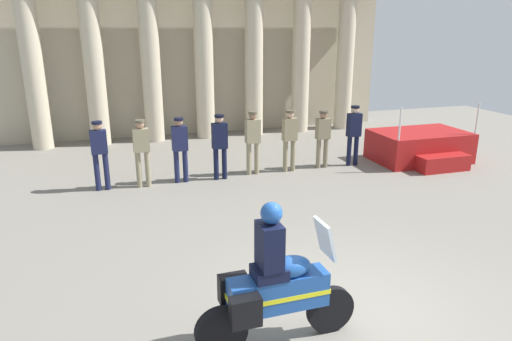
# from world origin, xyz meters

# --- Properties ---
(ground_plane) EXTENTS (28.56, 28.56, 0.00)m
(ground_plane) POSITION_xyz_m (0.00, 0.00, 0.00)
(ground_plane) COLOR gray
(colonnade_backdrop) EXTENTS (14.15, 1.50, 6.26)m
(colonnade_backdrop) POSITION_xyz_m (0.26, 11.79, 3.22)
(colonnade_backdrop) COLOR #B6AB91
(colonnade_backdrop) RESTS_ON ground_plane
(reviewing_stand) EXTENTS (2.69, 2.22, 1.78)m
(reviewing_stand) POSITION_xyz_m (5.69, 6.27, 0.42)
(reviewing_stand) COLOR #A51919
(reviewing_stand) RESTS_ON ground_plane
(officer_in_row_0) EXTENTS (0.39, 0.24, 1.70)m
(officer_in_row_0) POSITION_xyz_m (-3.29, 6.39, 1.01)
(officer_in_row_0) COLOR #191E42
(officer_in_row_0) RESTS_ON ground_plane
(officer_in_row_1) EXTENTS (0.39, 0.24, 1.69)m
(officer_in_row_1) POSITION_xyz_m (-2.31, 6.33, 1.00)
(officer_in_row_1) COLOR gray
(officer_in_row_1) RESTS_ON ground_plane
(officer_in_row_2) EXTENTS (0.39, 0.24, 1.67)m
(officer_in_row_2) POSITION_xyz_m (-1.37, 6.41, 0.99)
(officer_in_row_2) COLOR #191E42
(officer_in_row_2) RESTS_ON ground_plane
(officer_in_row_3) EXTENTS (0.39, 0.24, 1.70)m
(officer_in_row_3) POSITION_xyz_m (-0.35, 6.36, 1.00)
(officer_in_row_3) COLOR black
(officer_in_row_3) RESTS_ON ground_plane
(officer_in_row_4) EXTENTS (0.39, 0.24, 1.71)m
(officer_in_row_4) POSITION_xyz_m (0.58, 6.52, 1.01)
(officer_in_row_4) COLOR gray
(officer_in_row_4) RESTS_ON ground_plane
(officer_in_row_5) EXTENTS (0.39, 0.24, 1.70)m
(officer_in_row_5) POSITION_xyz_m (1.61, 6.49, 1.00)
(officer_in_row_5) COLOR #847A5B
(officer_in_row_5) RESTS_ON ground_plane
(officer_in_row_6) EXTENTS (0.39, 0.24, 1.62)m
(officer_in_row_6) POSITION_xyz_m (2.62, 6.53, 0.96)
(officer_in_row_6) COLOR #7A7056
(officer_in_row_6) RESTS_ON ground_plane
(officer_in_row_7) EXTENTS (0.39, 0.24, 1.72)m
(officer_in_row_7) POSITION_xyz_m (3.55, 6.48, 1.01)
(officer_in_row_7) COLOR black
(officer_in_row_7) RESTS_ON ground_plane
(motorcycle_with_rider) EXTENTS (2.09, 0.71, 1.90)m
(motorcycle_with_rider) POSITION_xyz_m (-1.23, -0.28, 0.79)
(motorcycle_with_rider) COLOR black
(motorcycle_with_rider) RESTS_ON ground_plane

